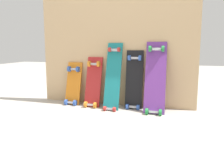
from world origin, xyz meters
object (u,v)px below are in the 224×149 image
(skateboard_orange, at_px, (73,86))
(skateboard_teal, at_px, (113,79))
(skateboard_black, at_px, (134,82))
(skateboard_red, at_px, (93,84))
(skateboard_purple, at_px, (155,80))

(skateboard_orange, relative_size, skateboard_teal, 0.70)
(skateboard_teal, height_order, skateboard_black, skateboard_teal)
(skateboard_orange, xyz_separation_m, skateboard_teal, (0.52, -0.04, 0.11))
(skateboard_red, xyz_separation_m, skateboard_black, (0.48, 0.04, 0.04))
(skateboard_orange, distance_m, skateboard_red, 0.27)
(skateboard_red, bearing_deg, skateboard_orange, 176.82)
(skateboard_red, relative_size, skateboard_teal, 0.78)
(skateboard_purple, bearing_deg, skateboard_teal, 179.47)
(skateboard_teal, bearing_deg, skateboard_purple, -0.53)
(skateboard_teal, relative_size, skateboard_purple, 1.00)
(skateboard_orange, distance_m, skateboard_purple, 1.00)
(skateboard_black, relative_size, skateboard_purple, 0.88)
(skateboard_teal, relative_size, skateboard_black, 1.13)
(skateboard_orange, height_order, skateboard_teal, skateboard_teal)
(skateboard_red, height_order, skateboard_black, skateboard_black)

